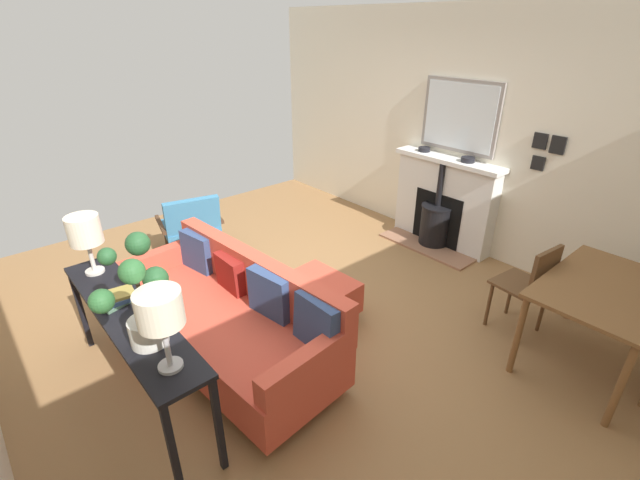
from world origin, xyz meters
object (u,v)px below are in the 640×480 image
potted_plant (140,295)px  dining_chair_near_fireplace (531,283)px  sofa (231,318)px  fireplace (442,207)px  table_lamp_near_end (85,232)px  table_lamp_far_end (160,311)px  armchair_accent (191,223)px  mantel_bowl_near (424,149)px  dining_table (605,297)px  book_stack (118,298)px  ottoman (318,295)px  mantel_bowl_far (468,159)px  console_table (130,323)px

potted_plant → dining_chair_near_fireplace: 3.07m
sofa → dining_chair_near_fireplace: size_ratio=2.45×
fireplace → potted_plant: potted_plant is taller
table_lamp_near_end → dining_chair_near_fireplace: 3.60m
table_lamp_near_end → table_lamp_far_end: size_ratio=0.95×
armchair_accent → potted_plant: bearing=59.3°
mantel_bowl_near → potted_plant: 3.90m
mantel_bowl_near → potted_plant: size_ratio=0.22×
table_lamp_far_end → dining_table: table_lamp_far_end is taller
potted_plant → book_stack: size_ratio=2.27×
ottoman → table_lamp_far_end: 1.95m
mantel_bowl_far → dining_chair_near_fireplace: 1.75m
sofa → armchair_accent: sofa is taller
table_lamp_far_end → dining_chair_near_fireplace: (-2.82, 0.77, -0.63)m
fireplace → sofa: 3.03m
book_stack → table_lamp_near_end: bearing=-90.1°
fireplace → sofa: size_ratio=0.63×
book_stack → table_lamp_far_end: bearing=90.0°
book_stack → dining_chair_near_fireplace: bearing=150.1°
sofa → book_stack: book_stack is taller
mantel_bowl_far → table_lamp_far_end: 3.84m
fireplace → book_stack: size_ratio=4.75×
fireplace → book_stack: 3.79m
sofa → ottoman: 0.88m
fireplace → potted_plant: 3.86m
potted_plant → console_table: bearing=-90.5°
fireplace → dining_chair_near_fireplace: 1.82m
dining_table → table_lamp_near_end: bearing=-43.5°
ottoman → book_stack: 1.73m
table_lamp_far_end → book_stack: 0.92m
sofa → table_lamp_far_end: table_lamp_far_end is taller
fireplace → table_lamp_near_end: 3.87m
ottoman → dining_table: size_ratio=0.58×
mantel_bowl_far → book_stack: mantel_bowl_far is taller
sofa → potted_plant: bearing=28.2°
mantel_bowl_far → table_lamp_near_end: 3.89m
mantel_bowl_near → dining_table: 2.68m
table_lamp_far_end → dining_table: 3.16m
table_lamp_near_end → dining_table: 3.93m
console_table → book_stack: size_ratio=6.43×
sofa → console_table: sofa is taller
potted_plant → dining_table: bearing=150.7°
console_table → sofa: bearing=-180.0°
console_table → fireplace: bearing=-178.6°
ottoman → sofa: bearing=-5.8°
armchair_accent → dining_table: (-1.55, 3.76, 0.21)m
armchair_accent → dining_table: size_ratio=0.67×
table_lamp_near_end → dining_chair_near_fireplace: size_ratio=0.54×
dining_table → dining_chair_near_fireplace: size_ratio=1.34×
ottoman → table_lamp_far_end: (1.61, 0.60, 0.91)m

